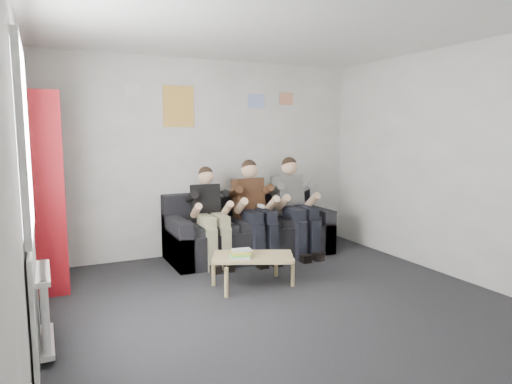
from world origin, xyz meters
TOP-DOWN VIEW (x-y plane):
  - room_shell at (0.00, 0.00)m, footprint 5.00×5.00m
  - sofa at (0.44, 2.07)m, footprint 2.25×0.92m
  - bookshelf at (-2.06, 1.92)m, footprint 0.32×0.96m
  - coffee_table at (-0.05, 0.87)m, footprint 0.88×0.48m
  - game_cases at (-0.19, 0.88)m, footprint 0.28×0.25m
  - person_left at (-0.18, 1.88)m, footprint 0.37×0.78m
  - person_middle at (0.44, 1.87)m, footprint 0.40×0.86m
  - person_right at (1.07, 1.87)m, footprint 0.41×0.88m
  - radiator at (-2.15, 0.20)m, footprint 0.10×0.64m
  - window at (-2.22, 0.20)m, footprint 0.05×1.30m
  - poster_large at (-0.40, 2.49)m, footprint 0.42×0.01m
  - poster_blue at (0.75, 2.49)m, footprint 0.25×0.01m
  - poster_pink at (1.25, 2.49)m, footprint 0.22×0.01m
  - poster_sign at (-1.00, 2.49)m, footprint 0.20×0.01m

SIDE VIEW (x-z plane):
  - coffee_table at x=-0.05m, z-range 0.13..0.49m
  - sofa at x=0.44m, z-range -0.12..0.75m
  - radiator at x=-2.15m, z-range 0.05..0.65m
  - game_cases at x=-0.19m, z-range 0.35..0.42m
  - person_left at x=-0.18m, z-range 0.01..1.27m
  - person_middle at x=0.44m, z-range 0.00..1.34m
  - person_right at x=1.07m, z-range 0.00..1.35m
  - window at x=-2.22m, z-range -0.15..2.21m
  - bookshelf at x=-2.06m, z-range 0.00..2.13m
  - room_shell at x=0.00m, z-range -1.15..3.85m
  - poster_large at x=-0.40m, z-range 1.77..2.32m
  - poster_blue at x=0.75m, z-range 2.05..2.25m
  - poster_pink at x=1.25m, z-range 2.11..2.29m
  - poster_sign at x=-1.00m, z-range 2.18..2.32m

